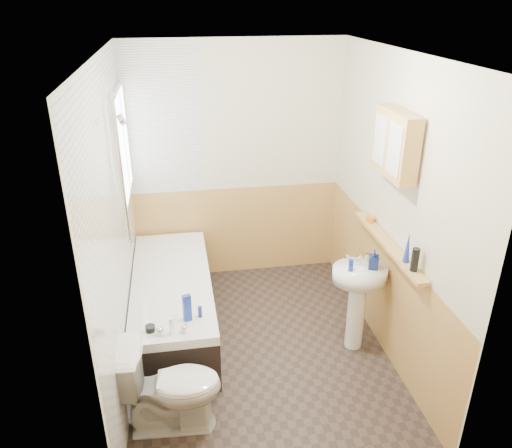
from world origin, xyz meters
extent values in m
plane|color=#2C221F|center=(0.00, 0.00, 0.00)|extent=(2.80, 2.80, 0.00)
plane|color=white|center=(0.00, 0.00, 2.50)|extent=(2.80, 2.80, 0.00)
cube|color=beige|center=(0.00, 1.41, 1.25)|extent=(2.20, 0.02, 2.50)
cube|color=beige|center=(0.00, -1.41, 1.25)|extent=(2.20, 0.02, 2.50)
cube|color=beige|center=(-1.11, 0.00, 1.25)|extent=(0.02, 2.80, 2.50)
cube|color=beige|center=(1.11, 0.00, 1.25)|extent=(0.02, 2.80, 2.50)
cube|color=tan|center=(1.09, 0.00, 0.50)|extent=(0.01, 2.80, 1.00)
cube|color=tan|center=(0.00, -1.39, 0.50)|extent=(2.20, 0.01, 1.00)
cube|color=tan|center=(0.00, 1.39, 0.50)|extent=(2.20, 0.01, 1.00)
cube|color=white|center=(-1.09, 0.00, 1.25)|extent=(0.01, 2.80, 2.50)
cube|color=white|center=(-0.73, 1.39, 1.75)|extent=(0.75, 0.01, 1.50)
cube|color=white|center=(-1.07, 0.95, 1.65)|extent=(0.03, 0.79, 0.99)
cube|color=white|center=(-1.05, 0.95, 1.65)|extent=(0.01, 0.70, 0.90)
cube|color=white|center=(-1.05, 0.95, 1.65)|extent=(0.01, 0.04, 0.90)
cube|color=black|center=(-0.73, 0.43, 0.23)|extent=(0.70, 1.83, 0.46)
cube|color=white|center=(-0.73, 0.43, 0.50)|extent=(0.70, 1.83, 0.08)
cube|color=white|center=(-0.73, 0.43, 0.49)|extent=(0.56, 1.69, 0.04)
cylinder|color=silver|center=(-0.73, -0.38, 0.61)|extent=(0.04, 0.04, 0.14)
sphere|color=silver|center=(-0.82, -0.38, 0.58)|extent=(0.06, 0.06, 0.06)
sphere|color=silver|center=(-0.64, -0.38, 0.58)|extent=(0.06, 0.06, 0.06)
cylinder|color=silver|center=(-1.05, 0.39, 1.56)|extent=(0.02, 0.02, 1.31)
cylinder|color=silver|center=(-1.05, 0.39, 0.96)|extent=(0.05, 0.05, 0.02)
cylinder|color=silver|center=(-1.05, 0.39, 2.16)|extent=(0.05, 0.05, 0.02)
cylinder|color=silver|center=(-1.00, 0.39, 2.00)|extent=(0.07, 0.09, 0.09)
imported|color=white|center=(-0.76, -0.75, 0.35)|extent=(0.75, 0.45, 0.71)
cylinder|color=white|center=(0.84, -0.10, 0.32)|extent=(0.15, 0.15, 0.65)
ellipsoid|color=white|center=(0.84, -0.10, 0.74)|extent=(0.47, 0.38, 0.13)
cylinder|color=silver|center=(0.75, -0.01, 0.83)|extent=(0.03, 0.03, 0.08)
cylinder|color=silver|center=(0.93, -0.01, 0.83)|extent=(0.03, 0.03, 0.08)
cylinder|color=silver|center=(0.84, -0.03, 0.86)|extent=(0.02, 0.11, 0.09)
cube|color=tan|center=(1.04, -0.14, 1.02)|extent=(0.10, 1.26, 0.03)
cube|color=tan|center=(1.02, -0.11, 1.85)|extent=(0.13, 0.55, 0.50)
cube|color=silver|center=(0.95, -0.24, 1.85)|extent=(0.01, 0.21, 0.37)
cube|color=silver|center=(0.95, 0.03, 1.85)|extent=(0.01, 0.21, 0.37)
cylinder|color=black|center=(1.04, -0.59, 1.13)|extent=(0.07, 0.07, 0.18)
cone|color=#19339E|center=(1.04, -0.46, 1.16)|extent=(0.06, 0.06, 0.25)
cylinder|color=orange|center=(1.04, 0.27, 1.06)|extent=(0.08, 0.08, 0.05)
imported|color=navy|center=(0.94, -0.13, 0.84)|extent=(0.14, 0.19, 0.08)
cylinder|color=#19339E|center=(0.74, -0.14, 0.85)|extent=(0.04, 0.04, 0.11)
cube|color=#19339E|center=(-0.61, -0.23, 0.65)|extent=(0.07, 0.06, 0.23)
cylinder|color=black|center=(-0.89, -0.32, 0.56)|extent=(0.09, 0.09, 0.05)
cylinder|color=navy|center=(-0.51, -0.20, 0.58)|extent=(0.03, 0.03, 0.09)
camera|label=1|loc=(-0.61, -3.51, 2.88)|focal=35.00mm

